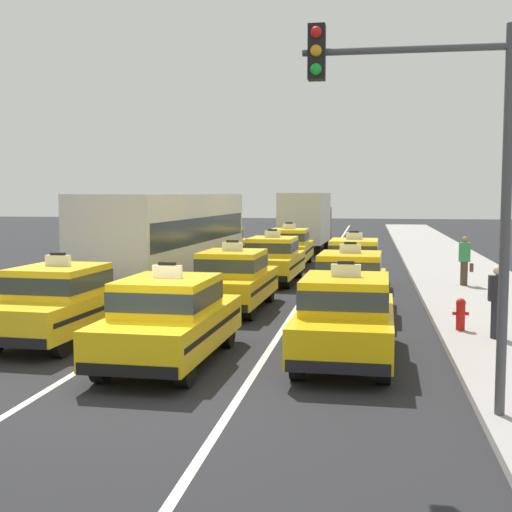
{
  "coord_description": "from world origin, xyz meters",
  "views": [
    {
      "loc": [
        3.61,
        -10.82,
        3.23
      ],
      "look_at": [
        0.14,
        10.27,
        1.3
      ],
      "focal_mm": 48.43,
      "sensor_mm": 36.0,
      "label": 1
    }
  ],
  "objects_px": {
    "taxi_left_nearest": "(61,301)",
    "bus_left_second": "(171,235)",
    "fire_hydrant": "(461,313)",
    "traffic_light_pole": "(435,151)",
    "taxi_right_second": "(350,282)",
    "box_truck_center_fifth": "(307,220)",
    "taxi_center_second": "(233,279)",
    "taxi_center_fourth": "(289,246)",
    "taxi_right_third": "(354,262)",
    "pedestrian_mid_block": "(465,261)",
    "taxi_right_nearest": "(346,316)",
    "pedestrian_by_storefront": "(497,302)",
    "taxi_left_third": "(222,244)",
    "taxi_center_third": "(273,259)",
    "taxi_center_sixth": "(311,230)",
    "taxi_center_nearest": "(170,318)"
  },
  "relations": [
    {
      "from": "taxi_left_nearest",
      "to": "traffic_light_pole",
      "type": "height_order",
      "value": "traffic_light_pole"
    },
    {
      "from": "fire_hydrant",
      "to": "traffic_light_pole",
      "type": "height_order",
      "value": "traffic_light_pole"
    },
    {
      "from": "taxi_left_third",
      "to": "bus_left_second",
      "type": "bearing_deg",
      "value": -89.88
    },
    {
      "from": "box_truck_center_fifth",
      "to": "fire_hydrant",
      "type": "bearing_deg",
      "value": -76.24
    },
    {
      "from": "pedestrian_by_storefront",
      "to": "taxi_left_third",
      "type": "bearing_deg",
      "value": 120.29
    },
    {
      "from": "pedestrian_mid_block",
      "to": "taxi_center_second",
      "type": "bearing_deg",
      "value": -142.68
    },
    {
      "from": "taxi_center_third",
      "to": "pedestrian_by_storefront",
      "type": "bearing_deg",
      "value": -57.16
    },
    {
      "from": "taxi_left_nearest",
      "to": "box_truck_center_fifth",
      "type": "relative_size",
      "value": 0.66
    },
    {
      "from": "taxi_center_second",
      "to": "taxi_right_third",
      "type": "height_order",
      "value": "same"
    },
    {
      "from": "taxi_right_third",
      "to": "pedestrian_mid_block",
      "type": "xyz_separation_m",
      "value": [
        3.69,
        -0.07,
        0.1
      ]
    },
    {
      "from": "taxi_left_nearest",
      "to": "fire_hydrant",
      "type": "relative_size",
      "value": 6.36
    },
    {
      "from": "taxi_center_fourth",
      "to": "taxi_right_third",
      "type": "relative_size",
      "value": 0.99
    },
    {
      "from": "taxi_left_third",
      "to": "box_truck_center_fifth",
      "type": "height_order",
      "value": "box_truck_center_fifth"
    },
    {
      "from": "taxi_right_second",
      "to": "traffic_light_pole",
      "type": "distance_m",
      "value": 9.24
    },
    {
      "from": "fire_hydrant",
      "to": "traffic_light_pole",
      "type": "bearing_deg",
      "value": -101.04
    },
    {
      "from": "taxi_center_nearest",
      "to": "taxi_center_sixth",
      "type": "xyz_separation_m",
      "value": [
        -0.06,
        32.67,
        0.0
      ]
    },
    {
      "from": "taxi_center_second",
      "to": "traffic_light_pole",
      "type": "distance_m",
      "value": 10.36
    },
    {
      "from": "taxi_center_third",
      "to": "pedestrian_by_storefront",
      "type": "height_order",
      "value": "taxi_center_third"
    },
    {
      "from": "taxi_right_second",
      "to": "bus_left_second",
      "type": "bearing_deg",
      "value": 144.3
    },
    {
      "from": "taxi_left_nearest",
      "to": "taxi_center_second",
      "type": "xyz_separation_m",
      "value": [
        2.96,
        4.52,
        0.0
      ]
    },
    {
      "from": "taxi_left_nearest",
      "to": "taxi_center_fourth",
      "type": "relative_size",
      "value": 1.02
    },
    {
      "from": "taxi_center_second",
      "to": "pedestrian_by_storefront",
      "type": "height_order",
      "value": "taxi_center_second"
    },
    {
      "from": "pedestrian_mid_block",
      "to": "traffic_light_pole",
      "type": "bearing_deg",
      "value": -99.32
    },
    {
      "from": "taxi_right_second",
      "to": "taxi_right_third",
      "type": "height_order",
      "value": "same"
    },
    {
      "from": "taxi_center_sixth",
      "to": "taxi_right_third",
      "type": "bearing_deg",
      "value": -81.23
    },
    {
      "from": "taxi_left_nearest",
      "to": "box_truck_center_fifth",
      "type": "xyz_separation_m",
      "value": [
        3.21,
        24.45,
        0.9
      ]
    },
    {
      "from": "taxi_center_second",
      "to": "taxi_center_sixth",
      "type": "relative_size",
      "value": 0.99
    },
    {
      "from": "traffic_light_pole",
      "to": "pedestrian_mid_block",
      "type": "bearing_deg",
      "value": 80.68
    },
    {
      "from": "taxi_right_nearest",
      "to": "pedestrian_by_storefront",
      "type": "relative_size",
      "value": 2.95
    },
    {
      "from": "taxi_right_second",
      "to": "pedestrian_mid_block",
      "type": "distance_m",
      "value": 6.54
    },
    {
      "from": "taxi_left_third",
      "to": "taxi_center_fourth",
      "type": "bearing_deg",
      "value": -13.09
    },
    {
      "from": "taxi_left_nearest",
      "to": "taxi_center_sixth",
      "type": "relative_size",
      "value": 1.0
    },
    {
      "from": "taxi_center_third",
      "to": "taxi_center_nearest",
      "type": "bearing_deg",
      "value": -91.3
    },
    {
      "from": "taxi_center_second",
      "to": "pedestrian_by_storefront",
      "type": "bearing_deg",
      "value": -28.54
    },
    {
      "from": "taxi_center_nearest",
      "to": "traffic_light_pole",
      "type": "height_order",
      "value": "traffic_light_pole"
    },
    {
      "from": "taxi_right_third",
      "to": "pedestrian_mid_block",
      "type": "relative_size",
      "value": 2.78
    },
    {
      "from": "taxi_left_third",
      "to": "box_truck_center_fifth",
      "type": "xyz_separation_m",
      "value": [
        3.33,
        7.14,
        0.9
      ]
    },
    {
      "from": "taxi_center_second",
      "to": "taxi_center_fourth",
      "type": "xyz_separation_m",
      "value": [
        0.17,
        12.03,
        0.0
      ]
    },
    {
      "from": "taxi_right_third",
      "to": "fire_hydrant",
      "type": "bearing_deg",
      "value": -72.18
    },
    {
      "from": "taxi_center_fourth",
      "to": "taxi_right_nearest",
      "type": "distance_m",
      "value": 17.75
    },
    {
      "from": "taxi_right_nearest",
      "to": "taxi_center_second",
      "type": "bearing_deg",
      "value": 121.13
    },
    {
      "from": "taxi_left_nearest",
      "to": "bus_left_second",
      "type": "height_order",
      "value": "bus_left_second"
    },
    {
      "from": "taxi_left_nearest",
      "to": "fire_hydrant",
      "type": "height_order",
      "value": "taxi_left_nearest"
    },
    {
      "from": "box_truck_center_fifth",
      "to": "taxi_right_second",
      "type": "xyz_separation_m",
      "value": [
        2.99,
        -20.09,
        -0.9
      ]
    },
    {
      "from": "taxi_right_third",
      "to": "taxi_right_second",
      "type": "bearing_deg",
      "value": -89.77
    },
    {
      "from": "taxi_right_second",
      "to": "taxi_center_second",
      "type": "bearing_deg",
      "value": 177.18
    },
    {
      "from": "taxi_left_third",
      "to": "taxi_center_third",
      "type": "height_order",
      "value": "same"
    },
    {
      "from": "taxi_right_second",
      "to": "traffic_light_pole",
      "type": "height_order",
      "value": "traffic_light_pole"
    },
    {
      "from": "taxi_left_nearest",
      "to": "taxi_center_second",
      "type": "relative_size",
      "value": 1.01
    },
    {
      "from": "taxi_center_fourth",
      "to": "taxi_right_third",
      "type": "height_order",
      "value": "same"
    }
  ]
}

